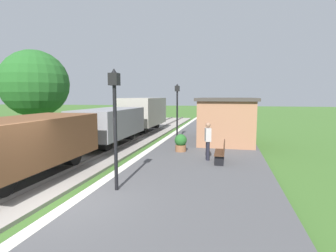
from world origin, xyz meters
name	(u,v)px	position (x,y,z in m)	size (l,w,h in m)	color
ground_plane	(60,209)	(0.00, 0.00, 0.00)	(160.00, 160.00, 0.00)	#3D6628
platform_slab	(172,217)	(3.20, 0.00, 0.12)	(6.00, 60.00, 0.25)	#4C4C4F
platform_edge_stripe	(72,202)	(0.40, 0.00, 0.25)	(0.36, 60.00, 0.01)	silver
rail_near	(9,197)	(-1.68, 0.00, 0.19)	(0.07, 60.00, 0.14)	slate
freight_train	(113,123)	(-2.40, 8.83, 1.51)	(2.50, 19.40, 2.72)	brown
station_hut	(226,119)	(4.40, 11.15, 1.65)	(3.50, 5.80, 2.78)	#9E6B4C
bench_near_hut	(221,152)	(4.26, 5.33, 0.72)	(0.42, 1.50, 0.91)	#422819
person_waiting	(208,140)	(3.64, 5.65, 1.18)	(0.33, 0.43, 1.71)	black
potted_planter	(181,142)	(2.12, 7.22, 0.72)	(0.64, 0.64, 0.92)	brown
lamp_post_near	(115,107)	(1.20, 1.15, 2.80)	(0.28, 0.28, 3.70)	black
lamp_post_far	(177,101)	(1.20, 11.00, 2.80)	(0.28, 0.28, 3.70)	black
tree_trackside_far	(35,84)	(-9.03, 10.24, 4.01)	(4.75, 4.75, 6.39)	#4C3823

